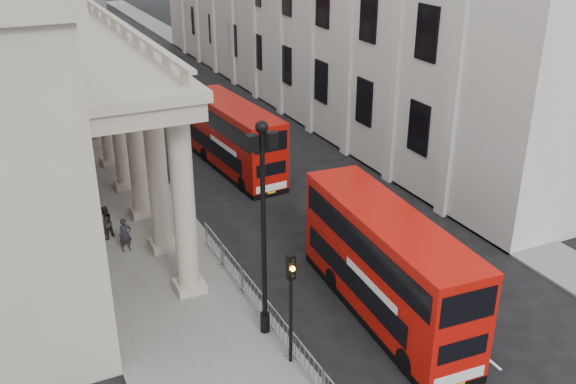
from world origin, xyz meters
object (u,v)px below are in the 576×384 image
object	(u,v)px
lamp_post_mid	(148,102)
lamp_post_north	(95,49)
pedestrian_b	(105,223)
bus_near	(386,263)
traffic_light	(291,289)
bus_far	(234,136)
pedestrian_c	(130,170)
pedestrian_a	(125,235)
lamp_post_south	(263,218)

from	to	relation	value
lamp_post_mid	lamp_post_north	xyz separation A→B (m)	(0.00, 16.00, 0.00)
pedestrian_b	bus_near	bearing A→B (deg)	94.59
lamp_post_mid	traffic_light	world-z (taller)	lamp_post_mid
pedestrian_b	lamp_post_mid	bearing A→B (deg)	-157.91
bus_far	pedestrian_c	size ratio (longest dim) A/B	6.31
lamp_post_mid	pedestrian_a	distance (m)	9.13
pedestrian_c	bus_near	bearing A→B (deg)	-76.25
bus_near	lamp_post_north	bearing A→B (deg)	101.94
pedestrian_a	pedestrian_b	xyz separation A→B (m)	(-0.61, 1.61, 0.03)
lamp_post_south	bus_near	size ratio (longest dim) A/B	0.82
lamp_post_south	bus_near	world-z (taller)	lamp_post_south
bus_far	pedestrian_b	size ratio (longest dim) A/B	5.75
bus_far	pedestrian_a	distance (m)	11.33
traffic_light	bus_far	bearing A→B (deg)	74.73
lamp_post_south	bus_near	xyz separation A→B (m)	(4.80, -0.75, -2.66)
pedestrian_a	pedestrian_b	bearing A→B (deg)	106.76
lamp_post_north	pedestrian_c	bearing A→B (deg)	-94.66
pedestrian_a	pedestrian_c	distance (m)	8.20
lamp_post_mid	bus_near	distance (m)	17.63
traffic_light	lamp_post_mid	bearing A→B (deg)	90.32
lamp_post_south	pedestrian_a	xyz separation A→B (m)	(-3.33, 8.49, -3.98)
traffic_light	lamp_post_south	bearing A→B (deg)	92.84
pedestrian_a	bus_far	bearing A→B (deg)	38.20
bus_near	pedestrian_c	size ratio (longest dim) A/B	6.59
lamp_post_north	pedestrian_b	world-z (taller)	lamp_post_north
lamp_post_north	traffic_light	world-z (taller)	lamp_post_north
traffic_light	pedestrian_b	world-z (taller)	traffic_light
bus_far	pedestrian_b	world-z (taller)	bus_far
bus_far	bus_near	bearing A→B (deg)	-94.65
lamp_post_south	lamp_post_north	xyz separation A→B (m)	(0.00, 32.00, 0.00)
bus_far	traffic_light	bearing A→B (deg)	-109.13
bus_near	bus_far	bearing A→B (deg)	92.82
pedestrian_a	bus_near	bearing A→B (deg)	-52.56
lamp_post_mid	traffic_light	size ratio (longest dim) A/B	1.93
traffic_light	pedestrian_a	xyz separation A→B (m)	(-3.43, 10.51, -2.17)
pedestrian_a	pedestrian_c	world-z (taller)	pedestrian_a
lamp_post_north	bus_near	xyz separation A→B (m)	(4.80, -32.75, -2.66)
lamp_post_mid	bus_far	distance (m)	5.73
traffic_light	pedestrian_c	size ratio (longest dim) A/B	2.80
lamp_post_mid	lamp_post_north	size ratio (longest dim) A/B	1.00
bus_near	pedestrian_a	xyz separation A→B (m)	(-8.13, 9.24, -1.32)
bus_near	pedestrian_a	world-z (taller)	bus_near
pedestrian_b	pedestrian_c	xyz separation A→B (m)	(2.66, 6.33, -0.07)
bus_near	bus_far	distance (m)	16.79
pedestrian_b	pedestrian_c	distance (m)	6.86
lamp_post_mid	traffic_light	distance (m)	18.11
traffic_light	bus_far	world-z (taller)	traffic_light
bus_near	pedestrian_c	bearing A→B (deg)	113.06
pedestrian_c	pedestrian_b	bearing A→B (deg)	-118.53
lamp_post_south	traffic_light	bearing A→B (deg)	-87.16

